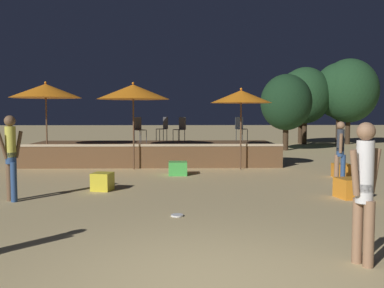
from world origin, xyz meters
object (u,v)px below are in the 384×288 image
Objects in this scene: cube_seat_0 at (102,182)px; bistro_chair_1 at (240,126)px; bistro_chair_3 at (164,126)px; person_0 at (11,154)px; person_3 at (364,187)px; background_tree_3 at (286,102)px; bistro_chair_0 at (139,127)px; background_tree_2 at (301,96)px; background_tree_0 at (305,95)px; patio_umbrella_0 at (133,92)px; patio_umbrella_2 at (46,91)px; person_1 at (340,150)px; patio_umbrella_1 at (241,97)px; cube_seat_1 at (341,170)px; cube_seat_3 at (350,188)px; background_tree_4 at (339,91)px; cube_seat_2 at (178,168)px; frisbee_disc at (177,215)px; background_tree_1 at (349,91)px; bistro_chair_2 at (181,127)px.

cube_seat_0 is 7.17m from bistro_chair_1.
person_0 is at bearing -51.16° from bistro_chair_3.
background_tree_3 reaches higher than person_3.
background_tree_2 is at bearing 5.50° from bistro_chair_0.
person_0 is at bearing -124.08° from background_tree_0.
patio_umbrella_0 is 0.99× the size of patio_umbrella_2.
patio_umbrella_0 is at bearing -10.56° from person_1.
cube_seat_0 is at bearing -135.95° from patio_umbrella_1.
background_tree_2 is at bearing 52.77° from patio_umbrella_0.
bistro_chair_0 is (-6.21, 2.95, 1.17)m from cube_seat_1.
patio_umbrella_0 is at bearing 137.24° from cube_seat_3.
background_tree_4 reaches higher than person_0.
cube_seat_2 is (-4.80, 0.57, 0.00)m from cube_seat_1.
bistro_chair_3 is at bearing 93.87° from frisbee_disc.
bistro_chair_0 is at bearing 86.16° from patio_umbrella_0.
person_3 is at bearing -67.17° from patio_umbrella_0.
background_tree_3 reaches higher than cube_seat_3.
patio_umbrella_0 reaches higher than bistro_chair_0.
background_tree_1 is (11.51, 10.03, 1.81)m from bistro_chair_0.
background_tree_1 is at bearing 90.72° from person_0.
frisbee_disc is at bearing -118.31° from background_tree_4.
patio_umbrella_2 is at bearing -96.25° from bistro_chair_3.
person_3 is (6.81, -9.47, -1.65)m from patio_umbrella_2.
bistro_chair_2 and bistro_chair_3 have the same top height.
background_tree_0 is at bearing 139.45° from person_3.
patio_umbrella_1 is 0.56× the size of background_tree_4.
person_0 is 0.40× the size of background_tree_0.
background_tree_2 is 0.93× the size of background_tree_4.
bistro_chair_0 is at bearing -131.29° from background_tree_0.
patio_umbrella_2 is 4.82m from bistro_chair_2.
patio_umbrella_0 is at bearing -89.87° from bistro_chair_2.
bistro_chair_0 is 1.00× the size of bistro_chair_1.
person_3 is at bearing -114.54° from bistro_chair_0.
bistro_chair_1 is (-1.51, 6.78, 1.15)m from cube_seat_3.
cube_seat_3 is (-0.94, -3.03, 0.02)m from cube_seat_1.
background_tree_0 reaches higher than background_tree_2.
background_tree_0 is at bearing 102.88° from bistro_chair_2.
frisbee_disc is at bearing -112.94° from background_tree_0.
patio_umbrella_2 is 3.27× the size of bistro_chair_1.
patio_umbrella_1 is 5.61m from cube_seat_3.
background_tree_4 reaches higher than cube_seat_0.
patio_umbrella_1 is at bearing -114.33° from background_tree_2.
person_1 is 15.13m from background_tree_2.
background_tree_2 is (7.42, 18.26, 2.88)m from frisbee_disc.
background_tree_3 is at bearing 143.19° from person_3.
background_tree_4 reaches higher than bistro_chair_0.
background_tree_0 reaches higher than cube_seat_2.
cube_seat_2 is 5.23m from person_0.
cube_seat_0 is 6.09m from bistro_chair_3.
bistro_chair_1 is at bearing 153.79° from person_3.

